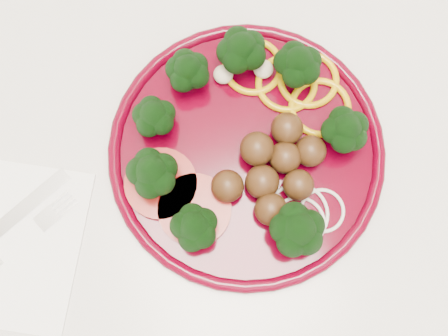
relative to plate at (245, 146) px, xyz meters
name	(u,v)px	position (x,y,z in m)	size (l,w,h in m)	color
counter	(164,229)	(-0.14, 0.02, -0.47)	(2.40, 0.60, 0.90)	beige
plate	(245,146)	(0.00, 0.00, 0.00)	(0.30, 0.30, 0.07)	#47000F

